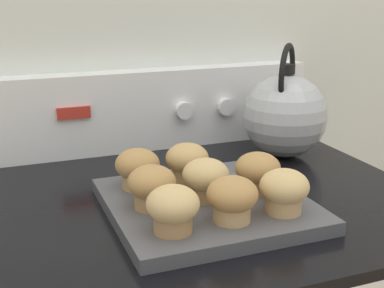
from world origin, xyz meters
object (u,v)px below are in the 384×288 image
muffin_r1_c2 (258,172)px  muffin_r2_c0 (138,168)px  muffin_r0_c0 (173,208)px  muffin_r2_c1 (187,161)px  muffin_r0_c1 (232,198)px  muffin_r0_c2 (284,190)px  muffin_r1_c1 (206,178)px  tea_kettle (285,114)px  muffin_r1_c0 (152,186)px  muffin_pan (207,205)px

muffin_r1_c2 → muffin_r2_c0: 0.20m
muffin_r0_c0 → muffin_r2_c1: (0.09, 0.18, 0.00)m
muffin_r0_c1 → muffin_r0_c2: (0.09, -0.00, 0.00)m
muffin_r1_c1 → muffin_r1_c2: (0.09, -0.00, 0.00)m
muffin_r2_c0 → tea_kettle: (0.36, 0.12, 0.03)m
muffin_r0_c0 → muffin_r1_c0: 0.09m
tea_kettle → muffin_r1_c2: bearing=-129.5°
muffin_r0_c0 → muffin_r1_c2: (0.18, 0.09, 0.00)m
muffin_r0_c2 → muffin_r1_c2: same height
muffin_r0_c0 → muffin_r0_c2: same height
muffin_r0_c2 → muffin_r1_c1: 0.13m
muffin_r1_c1 → muffin_r2_c1: 0.09m
muffin_r2_c1 → muffin_r0_c1: bearing=-89.2°
muffin_r0_c0 → tea_kettle: size_ratio=0.31×
muffin_r0_c2 → muffin_r2_c0: size_ratio=1.00×
muffin_r0_c1 → muffin_r2_c1: 0.18m
muffin_r0_c2 → muffin_r0_c0: bearing=-179.2°
muffin_r0_c0 → muffin_r0_c1: bearing=1.5°
muffin_r0_c0 → muffin_r0_c2: 0.18m
muffin_r1_c0 → tea_kettle: (0.36, 0.21, 0.03)m
muffin_r1_c1 → muffin_r2_c0: same height
muffin_r1_c0 → muffin_r2_c0: same height
muffin_pan → muffin_r2_c0: 0.13m
muffin_r2_c1 → tea_kettle: 0.30m
muffin_r1_c1 → muffin_r2_c1: bearing=88.6°
muffin_r1_c0 → muffin_r1_c2: (0.18, -0.00, 0.00)m
muffin_r1_c2 → muffin_r2_c1: same height
muffin_r1_c2 → muffin_r2_c0: size_ratio=1.00×
muffin_r1_c0 → tea_kettle: tea_kettle is taller
tea_kettle → muffin_r2_c1: bearing=-155.3°
muffin_r0_c1 → muffin_r2_c0: 0.20m
muffin_pan → muffin_r0_c1: (0.00, -0.09, 0.05)m
muffin_r0_c2 → muffin_r2_c0: same height
muffin_r0_c0 → muffin_r1_c0: same height
muffin_r1_c1 → muffin_r0_c0: bearing=-133.6°
muffin_r2_c0 → muffin_r1_c2: bearing=-26.9°
muffin_r0_c1 → muffin_r2_c1: size_ratio=1.00×
muffin_r2_c0 → muffin_r2_c1: 0.09m
muffin_r1_c2 → muffin_r2_c1: (-0.09, 0.09, 0.00)m
muffin_r2_c1 → tea_kettle: size_ratio=0.31×
muffin_pan → muffin_r1_c1: 0.05m
muffin_r0_c0 → muffin_r1_c2: 0.20m
muffin_pan → muffin_r0_c2: (0.09, -0.09, 0.05)m
muffin_r0_c1 → muffin_r0_c2: size_ratio=1.00×
muffin_r1_c0 → muffin_r0_c1: bearing=-43.1°
muffin_pan → muffin_r1_c1: (-0.00, -0.00, 0.05)m
muffin_r1_c2 → muffin_r2_c1: bearing=134.5°
muffin_r0_c2 → muffin_r1_c0: size_ratio=1.00×
muffin_r1_c1 → muffin_pan: bearing=25.8°
muffin_r0_c1 → muffin_r1_c2: 0.12m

